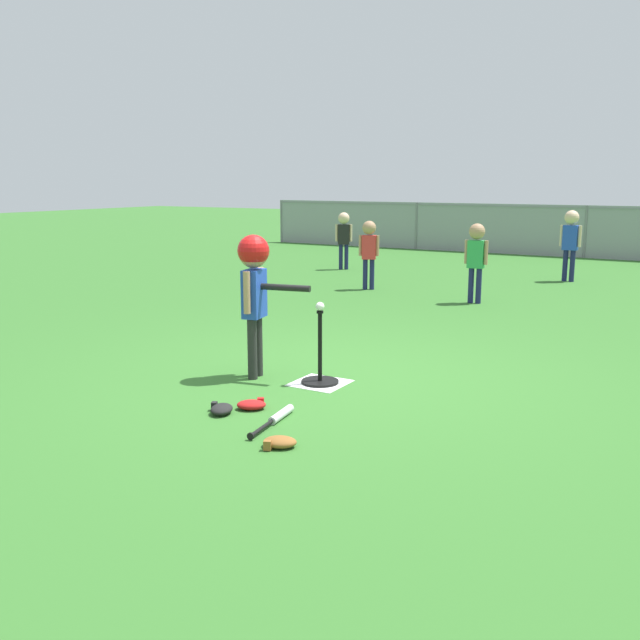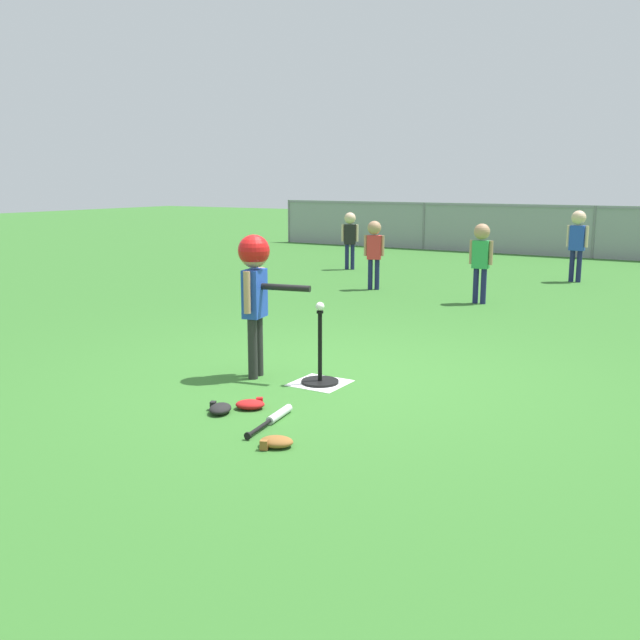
% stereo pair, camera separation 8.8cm
% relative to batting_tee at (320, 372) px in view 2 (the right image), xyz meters
% --- Properties ---
extents(ground_plane, '(60.00, 60.00, 0.00)m').
position_rel_batting_tee_xyz_m(ground_plane, '(0.01, 0.21, -0.10)').
color(ground_plane, '#336B28').
extents(home_plate, '(0.44, 0.44, 0.01)m').
position_rel_batting_tee_xyz_m(home_plate, '(0.00, 0.00, -0.09)').
color(home_plate, white).
rests_on(home_plate, ground_plane).
extents(batting_tee, '(0.32, 0.32, 0.63)m').
position_rel_batting_tee_xyz_m(batting_tee, '(0.00, 0.00, 0.00)').
color(batting_tee, black).
rests_on(batting_tee, ground_plane).
extents(baseball_on_tee, '(0.07, 0.07, 0.07)m').
position_rel_batting_tee_xyz_m(baseball_on_tee, '(0.00, 0.00, 0.57)').
color(baseball_on_tee, white).
rests_on(baseball_on_tee, batting_tee).
extents(batter_child, '(0.64, 0.35, 1.25)m').
position_rel_batting_tee_xyz_m(batter_child, '(-0.58, -0.12, 0.79)').
color(batter_child, '#262626').
rests_on(batter_child, ground_plane).
extents(fielder_near_right, '(0.33, 0.22, 1.11)m').
position_rel_batting_tee_xyz_m(fielder_near_right, '(-0.17, 4.56, 0.62)').
color(fielder_near_right, '#191E4C').
rests_on(fielder_near_right, ground_plane).
extents(fielder_deep_right, '(0.36, 0.24, 1.20)m').
position_rel_batting_tee_xyz_m(fielder_deep_right, '(0.50, 7.47, 0.67)').
color(fielder_deep_right, '#191E4C').
rests_on(fielder_deep_right, ground_plane).
extents(fielder_deep_center, '(0.30, 0.21, 1.08)m').
position_rel_batting_tee_xyz_m(fielder_deep_center, '(-2.02, 4.95, 0.60)').
color(fielder_deep_center, '#191E4C').
rests_on(fielder_deep_center, ground_plane).
extents(fielder_deep_left, '(0.29, 0.22, 1.09)m').
position_rel_batting_tee_xyz_m(fielder_deep_left, '(-3.58, 6.99, 0.60)').
color(fielder_deep_left, '#191E4C').
rests_on(fielder_deep_left, ground_plane).
extents(spare_bat_silver, '(0.15, 0.65, 0.06)m').
position_rel_batting_tee_xyz_m(spare_bat_silver, '(0.23, -1.00, -0.07)').
color(spare_bat_silver, silver).
rests_on(spare_bat_silver, ground_plane).
extents(glove_by_plate, '(0.24, 0.27, 0.07)m').
position_rel_batting_tee_xyz_m(glove_by_plate, '(-0.23, -1.06, -0.06)').
color(glove_by_plate, black).
rests_on(glove_by_plate, ground_plane).
extents(glove_near_bats, '(0.27, 0.25, 0.07)m').
position_rel_batting_tee_xyz_m(glove_near_bats, '(-0.09, -0.86, -0.06)').
color(glove_near_bats, '#B21919').
rests_on(glove_near_bats, ground_plane).
extents(glove_tossed_aside, '(0.26, 0.23, 0.07)m').
position_rel_batting_tee_xyz_m(glove_tossed_aside, '(0.52, -1.41, -0.06)').
color(glove_tossed_aside, brown).
rests_on(glove_tossed_aside, ground_plane).
extents(outfield_fence, '(16.06, 0.06, 1.15)m').
position_rel_batting_tee_xyz_m(outfield_fence, '(0.01, 11.48, 0.52)').
color(outfield_fence, slate).
rests_on(outfield_fence, ground_plane).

